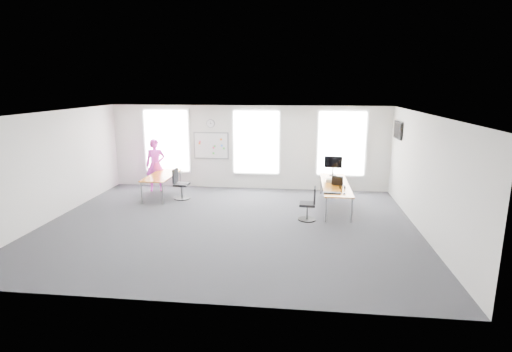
# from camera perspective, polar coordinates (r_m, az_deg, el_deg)

# --- Properties ---
(floor) EXTENTS (10.00, 10.00, 0.00)m
(floor) POSITION_cam_1_polar(r_m,az_deg,el_deg) (10.93, -3.90, -6.96)
(floor) COLOR #28292D
(floor) RESTS_ON ground
(ceiling) EXTENTS (10.00, 10.00, 0.00)m
(ceiling) POSITION_cam_1_polar(r_m,az_deg,el_deg) (10.30, -4.16, 8.94)
(ceiling) COLOR white
(ceiling) RESTS_ON ground
(wall_back) EXTENTS (10.00, 0.00, 10.00)m
(wall_back) POSITION_cam_1_polar(r_m,az_deg,el_deg) (14.40, -1.14, 4.09)
(wall_back) COLOR silver
(wall_back) RESTS_ON ground
(wall_front) EXTENTS (10.00, 0.00, 10.00)m
(wall_front) POSITION_cam_1_polar(r_m,az_deg,el_deg) (6.76, -10.21, -6.36)
(wall_front) COLOR silver
(wall_front) RESTS_ON ground
(wall_left) EXTENTS (0.00, 10.00, 10.00)m
(wall_left) POSITION_cam_1_polar(r_m,az_deg,el_deg) (12.43, -27.34, 1.22)
(wall_left) COLOR silver
(wall_left) RESTS_ON ground
(wall_right) EXTENTS (0.00, 10.00, 10.00)m
(wall_right) POSITION_cam_1_polar(r_m,az_deg,el_deg) (10.80, 23.06, 0.07)
(wall_right) COLOR silver
(wall_right) RESTS_ON ground
(window_left) EXTENTS (1.60, 0.06, 2.20)m
(window_left) POSITION_cam_1_polar(r_m,az_deg,el_deg) (15.03, -12.61, 4.92)
(window_left) COLOR silver
(window_left) RESTS_ON wall_back
(window_mid) EXTENTS (1.60, 0.06, 2.20)m
(window_mid) POSITION_cam_1_polar(r_m,az_deg,el_deg) (14.30, 0.04, 4.84)
(window_mid) COLOR silver
(window_mid) RESTS_ON wall_back
(window_right) EXTENTS (1.60, 0.06, 2.20)m
(window_right) POSITION_cam_1_polar(r_m,az_deg,el_deg) (14.28, 12.12, 4.54)
(window_right) COLOR silver
(window_right) RESTS_ON wall_back
(desk_right) EXTENTS (0.81, 3.04, 0.74)m
(desk_right) POSITION_cam_1_polar(r_m,az_deg,el_deg) (12.50, 11.24, -1.30)
(desk_right) COLOR #BF6315
(desk_right) RESTS_ON ground
(desk_left) EXTENTS (0.81, 2.03, 0.74)m
(desk_left) POSITION_cam_1_polar(r_m,az_deg,el_deg) (13.84, -13.30, -0.07)
(desk_left) COLOR #BF6315
(desk_left) RESTS_ON ground
(chair_right) EXTENTS (0.51, 0.51, 0.95)m
(chair_right) POSITION_cam_1_polar(r_m,az_deg,el_deg) (11.24, 7.63, -4.23)
(chair_right) COLOR black
(chair_right) RESTS_ON ground
(chair_left) EXTENTS (0.54, 0.54, 1.01)m
(chair_left) POSITION_cam_1_polar(r_m,az_deg,el_deg) (13.46, -10.81, -1.36)
(chair_left) COLOR black
(chair_left) RESTS_ON ground
(person) EXTENTS (0.78, 0.63, 1.85)m
(person) POSITION_cam_1_polar(r_m,az_deg,el_deg) (14.59, -14.15, 1.52)
(person) COLOR #F03BD5
(person) RESTS_ON ground
(whiteboard) EXTENTS (1.20, 0.03, 0.90)m
(whiteboard) POSITION_cam_1_polar(r_m,az_deg,el_deg) (14.60, -6.43, 4.33)
(whiteboard) COLOR silver
(whiteboard) RESTS_ON wall_back
(wall_clock) EXTENTS (0.30, 0.04, 0.30)m
(wall_clock) POSITION_cam_1_polar(r_m,az_deg,el_deg) (14.50, -6.51, 7.46)
(wall_clock) COLOR gray
(wall_clock) RESTS_ON wall_back
(tv) EXTENTS (0.06, 0.90, 0.55)m
(tv) POSITION_cam_1_polar(r_m,az_deg,el_deg) (13.53, 19.64, 6.19)
(tv) COLOR black
(tv) RESTS_ON wall_right
(keyboard) EXTENTS (0.48, 0.18, 0.02)m
(keyboard) POSITION_cam_1_polar(r_m,az_deg,el_deg) (11.36, 10.81, -2.41)
(keyboard) COLOR black
(keyboard) RESTS_ON desk_right
(mouse) EXTENTS (0.07, 0.11, 0.04)m
(mouse) POSITION_cam_1_polar(r_m,az_deg,el_deg) (11.34, 12.50, -2.46)
(mouse) COLOR black
(mouse) RESTS_ON desk_right
(lens_cap) EXTENTS (0.08, 0.08, 0.01)m
(lens_cap) POSITION_cam_1_polar(r_m,az_deg,el_deg) (11.61, 12.11, -2.16)
(lens_cap) COLOR black
(lens_cap) RESTS_ON desk_right
(headphones) EXTENTS (0.18, 0.09, 0.10)m
(headphones) POSITION_cam_1_polar(r_m,az_deg,el_deg) (11.93, 12.21, -1.55)
(headphones) COLOR black
(headphones) RESTS_ON desk_right
(laptop_sleeve) EXTENTS (0.35, 0.28, 0.28)m
(laptop_sleeve) POSITION_cam_1_polar(r_m,az_deg,el_deg) (12.26, 11.54, -0.71)
(laptop_sleeve) COLOR black
(laptop_sleeve) RESTS_ON desk_right
(paper_stack) EXTENTS (0.32, 0.25, 0.10)m
(paper_stack) POSITION_cam_1_polar(r_m,az_deg,el_deg) (12.66, 10.68, -0.64)
(paper_stack) COLOR beige
(paper_stack) RESTS_ON desk_right
(monitor) EXTENTS (0.59, 0.24, 0.65)m
(monitor) POSITION_cam_1_polar(r_m,az_deg,el_deg) (13.52, 10.98, 1.70)
(monitor) COLOR black
(monitor) RESTS_ON desk_right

